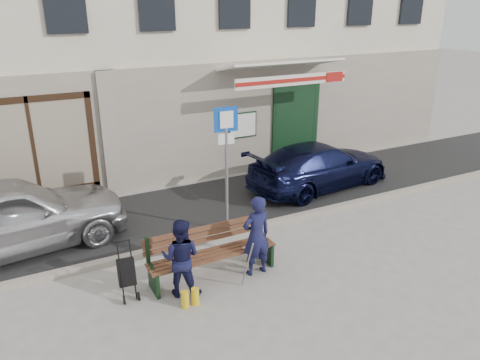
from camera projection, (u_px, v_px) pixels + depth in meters
ground at (255, 271)px, 8.76m from camera, size 80.00×80.00×0.00m
asphalt_lane at (192, 210)px, 11.33m from camera, size 60.00×3.20×0.01m
curb at (221, 235)px, 9.98m from camera, size 60.00×0.18×0.12m
car_silver at (8, 216)px, 9.21m from camera, size 4.72×2.38×1.54m
car_navy at (319, 165)px, 12.56m from camera, size 4.36×2.20×1.21m
parking_sign at (226, 150)px, 9.68m from camera, size 0.51×0.09×2.75m
bench at (210, 254)px, 8.45m from camera, size 2.40×1.17×0.98m
man at (256, 236)px, 8.45m from camera, size 0.58×0.39×1.54m
woman at (181, 258)px, 7.86m from camera, size 0.86×0.83×1.40m
stroller at (127, 273)px, 7.87m from camera, size 0.31×0.43×1.00m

